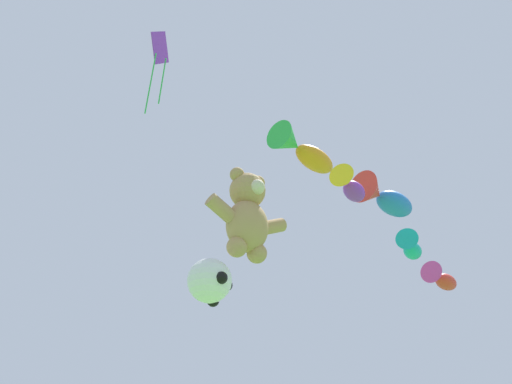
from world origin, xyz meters
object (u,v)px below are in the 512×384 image
object	(u,v)px
fish_kite_violet	(350,186)
fish_kite_crimson	(441,278)
teddy_bear_kite	(247,215)
fish_kite_tangerine	(302,150)
fish_kite_cobalt	(383,198)
diamond_kite	(159,54)
soccer_ball_kite	(210,281)
fish_kite_teal	(411,246)

from	to	relation	value
fish_kite_violet	fish_kite_crimson	size ratio (longest dim) A/B	0.78
teddy_bear_kite	fish_kite_tangerine	world-z (taller)	fish_kite_tangerine
fish_kite_cobalt	diamond_kite	size ratio (longest dim) A/B	0.97
soccer_ball_kite	fish_kite_crimson	bearing A→B (deg)	10.31
soccer_ball_kite	fish_kite_violet	bearing A→B (deg)	-3.59
soccer_ball_kite	fish_kite_tangerine	xyz separation A→B (m)	(1.52, -1.28, 3.14)
teddy_bear_kite	fish_kite_teal	xyz separation A→B (m)	(7.93, 1.42, 1.93)
fish_kite_tangerine	fish_kite_crimson	bearing A→B (deg)	18.75
teddy_bear_kite	fish_kite_violet	world-z (taller)	fish_kite_violet
diamond_kite	soccer_ball_kite	bearing A→B (deg)	-6.63
fish_kite_cobalt	fish_kite_tangerine	bearing A→B (deg)	-161.69
teddy_bear_kite	fish_kite_crimson	world-z (taller)	fish_kite_crimson
fish_kite_cobalt	fish_kite_teal	bearing A→B (deg)	22.30
fish_kite_violet	fish_kite_teal	size ratio (longest dim) A/B	0.93
teddy_bear_kite	fish_kite_cobalt	size ratio (longest dim) A/B	0.92
fish_kite_violet	fish_kite_teal	xyz separation A→B (m)	(4.58, 1.58, 0.03)
fish_kite_violet	fish_kite_cobalt	distance (m)	2.32
teddy_bear_kite	soccer_ball_kite	distance (m)	1.95
fish_kite_cobalt	diamond_kite	world-z (taller)	diamond_kite
teddy_bear_kite	diamond_kite	world-z (taller)	diamond_kite
teddy_bear_kite	fish_kite_violet	bearing A→B (deg)	-2.71
fish_kite_tangerine	diamond_kite	world-z (taller)	diamond_kite
teddy_bear_kite	fish_kite_tangerine	xyz separation A→B (m)	(0.66, -1.17, 1.39)
fish_kite_violet	fish_kite_teal	world-z (taller)	fish_kite_teal
fish_kite_tangerine	fish_kite_crimson	world-z (taller)	fish_kite_crimson
soccer_ball_kite	fish_kite_tangerine	size ratio (longest dim) A/B	0.49
fish_kite_violet	diamond_kite	bearing A→B (deg)	175.58
fish_kite_tangerine	fish_kite_teal	distance (m)	7.74
soccer_ball_kite	fish_kite_crimson	distance (m)	12.08
soccer_ball_kite	fish_kite_violet	distance (m)	5.58
fish_kite_violet	soccer_ball_kite	bearing A→B (deg)	176.41
teddy_bear_kite	fish_kite_cobalt	distance (m)	6.08
teddy_bear_kite	fish_kite_tangerine	size ratio (longest dim) A/B	1.08
soccer_ball_kite	fish_kite_cobalt	xyz separation A→B (m)	(6.37, 0.32, 4.27)
teddy_bear_kite	fish_kite_teal	distance (m)	8.29
soccer_ball_kite	fish_kite_teal	bearing A→B (deg)	8.53
teddy_bear_kite	soccer_ball_kite	world-z (taller)	teddy_bear_kite
fish_kite_teal	fish_kite_crimson	size ratio (longest dim) A/B	0.83
teddy_bear_kite	fish_kite_tangerine	bearing A→B (deg)	-60.61
diamond_kite	fish_kite_cobalt	bearing A→B (deg)	1.01
fish_kite_tangerine	fish_kite_crimson	distance (m)	10.44
soccer_ball_kite	fish_kite_tangerine	distance (m)	3.71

